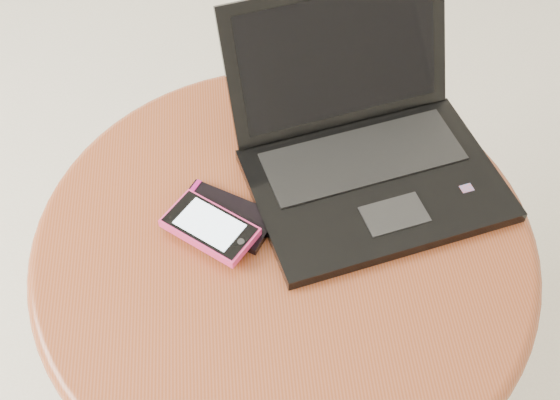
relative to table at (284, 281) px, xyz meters
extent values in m
cylinder|color=brown|center=(0.00, 0.00, -0.39)|extent=(0.38, 0.38, 0.03)
cylinder|color=brown|center=(0.00, 0.00, -0.15)|extent=(0.10, 0.10, 0.46)
cylinder|color=maroon|center=(0.00, 0.00, 0.10)|extent=(0.63, 0.63, 0.03)
torus|color=maroon|center=(0.00, 0.00, 0.10)|extent=(0.66, 0.66, 0.03)
cube|color=black|center=(0.13, 0.07, 0.12)|extent=(0.37, 0.30, 0.02)
cube|color=black|center=(0.12, 0.11, 0.13)|extent=(0.29, 0.16, 0.00)
cube|color=black|center=(0.14, 0.01, 0.13)|extent=(0.09, 0.07, 0.00)
cube|color=red|center=(0.25, 0.04, 0.13)|extent=(0.02, 0.02, 0.00)
cube|color=black|center=(0.10, 0.21, 0.22)|extent=(0.33, 0.15, 0.19)
cube|color=black|center=(0.10, 0.21, 0.22)|extent=(0.29, 0.13, 0.16)
cube|color=black|center=(-0.07, 0.03, 0.12)|extent=(0.14, 0.12, 0.01)
cube|color=#A51469|center=(-0.12, 0.07, 0.12)|extent=(0.04, 0.06, 0.00)
cube|color=#D02B69|center=(-0.09, 0.01, 0.13)|extent=(0.13, 0.12, 0.01)
cube|color=black|center=(-0.09, 0.01, 0.14)|extent=(0.12, 0.11, 0.00)
cube|color=silver|center=(-0.09, 0.01, 0.14)|extent=(0.09, 0.09, 0.00)
cylinder|color=black|center=(-0.06, -0.02, 0.14)|extent=(0.01, 0.01, 0.00)
camera|label=1|loc=(-0.06, -0.52, 0.85)|focal=44.80mm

